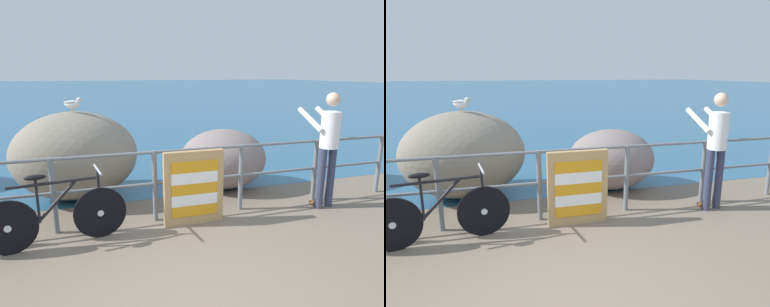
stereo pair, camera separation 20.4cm
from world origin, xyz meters
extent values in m
cube|color=#756656|center=(0.00, 20.00, -0.05)|extent=(120.00, 120.00, 0.10)
cube|color=#285B7F|center=(0.00, 47.83, 0.00)|extent=(120.00, 90.00, 0.01)
cylinder|color=slate|center=(-1.32, 2.00, 0.51)|extent=(0.07, 0.07, 1.02)
cylinder|color=slate|center=(0.00, 2.00, 0.51)|extent=(0.07, 0.07, 1.02)
cylinder|color=slate|center=(1.32, 2.00, 0.51)|extent=(0.07, 0.07, 1.02)
cylinder|color=slate|center=(2.64, 2.00, 0.51)|extent=(0.07, 0.07, 1.02)
cylinder|color=slate|center=(3.96, 2.00, 0.51)|extent=(0.07, 0.07, 1.02)
cylinder|color=slate|center=(0.00, 2.00, 1.00)|extent=(7.92, 0.04, 0.04)
cylinder|color=slate|center=(0.00, 2.00, 0.55)|extent=(7.92, 0.04, 0.04)
cylinder|color=black|center=(-1.79, 1.58, 0.33)|extent=(0.66, 0.12, 0.66)
cylinder|color=#B7BCC6|center=(-1.79, 1.58, 0.33)|extent=(0.09, 0.07, 0.08)
cylinder|color=black|center=(-0.76, 1.72, 0.33)|extent=(0.66, 0.12, 0.66)
cylinder|color=#B7BCC6|center=(-0.76, 1.72, 0.33)|extent=(0.09, 0.07, 0.08)
cylinder|color=black|center=(-1.28, 1.65, 0.80)|extent=(0.98, 0.17, 0.04)
cylinder|color=black|center=(-1.25, 1.65, 0.57)|extent=(0.50, 0.10, 0.50)
cylinder|color=black|center=(-1.46, 1.62, 0.59)|extent=(0.03, 0.03, 0.53)
ellipsoid|color=black|center=(-1.46, 1.62, 0.89)|extent=(0.25, 0.13, 0.06)
cylinder|color=black|center=(-0.76, 1.72, 0.62)|extent=(0.03, 0.03, 0.57)
cylinder|color=#B7BCC6|center=(-0.76, 1.72, 0.90)|extent=(0.09, 0.48, 0.03)
cylinder|color=#333851|center=(2.52, 1.68, 0.47)|extent=(0.12, 0.12, 0.95)
ellipsoid|color=#513319|center=(2.51, 1.74, 0.04)|extent=(0.13, 0.27, 0.08)
cylinder|color=#333851|center=(2.72, 1.71, 0.47)|extent=(0.12, 0.12, 0.95)
ellipsoid|color=#513319|center=(2.71, 1.77, 0.04)|extent=(0.13, 0.27, 0.08)
cylinder|color=white|center=(2.62, 1.70, 1.23)|extent=(0.28, 0.28, 0.55)
sphere|color=beige|center=(2.62, 1.70, 1.68)|extent=(0.20, 0.20, 0.20)
cylinder|color=white|center=(2.41, 1.91, 1.36)|extent=(0.15, 0.52, 0.34)
cylinder|color=white|center=(2.77, 1.96, 1.36)|extent=(0.15, 0.52, 0.34)
cube|color=tan|center=(0.49, 1.75, 0.52)|extent=(0.84, 0.09, 1.04)
cube|color=orange|center=(0.49, 1.70, 0.21)|extent=(0.66, 0.01, 0.16)
cube|color=white|center=(0.49, 1.70, 0.36)|extent=(0.66, 0.01, 0.16)
cube|color=orange|center=(0.49, 1.70, 0.52)|extent=(0.66, 0.01, 0.16)
cube|color=white|center=(0.49, 1.70, 0.68)|extent=(0.66, 0.01, 0.16)
cube|color=orange|center=(0.49, 1.70, 0.83)|extent=(0.66, 0.01, 0.16)
ellipsoid|color=gray|center=(-1.07, 3.32, 0.72)|extent=(2.04, 1.69, 1.45)
ellipsoid|color=gray|center=(1.47, 3.07, 0.54)|extent=(1.58, 1.39, 1.07)
cylinder|color=gold|center=(-1.04, 3.26, 1.48)|extent=(0.01, 0.01, 0.06)
cylinder|color=gold|center=(-1.06, 3.22, 1.48)|extent=(0.01, 0.01, 0.06)
ellipsoid|color=white|center=(-1.05, 3.24, 1.57)|extent=(0.28, 0.22, 0.13)
ellipsoid|color=#9E9EA3|center=(-1.07, 3.25, 1.60)|extent=(0.27, 0.22, 0.06)
sphere|color=white|center=(-0.94, 3.19, 1.64)|extent=(0.08, 0.08, 0.08)
cone|color=gold|center=(-0.90, 3.16, 1.64)|extent=(0.06, 0.04, 0.02)
camera|label=1|loc=(-0.85, -2.42, 2.06)|focal=31.50mm
camera|label=2|loc=(-0.65, -2.48, 2.06)|focal=31.50mm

